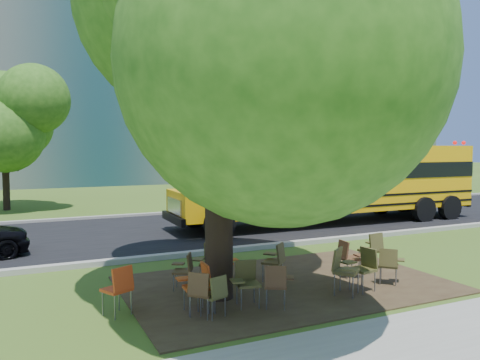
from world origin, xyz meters
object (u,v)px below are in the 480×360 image
chair_5 (343,267)px  chair_0 (120,285)px  chair_2 (216,292)px  chair_7 (390,262)px  chair_6 (363,265)px  chair_4 (277,282)px  chair_3 (246,279)px  chair_10 (222,260)px  chair_11 (276,258)px  chair_8 (185,267)px  school_bus (341,178)px  chair_1 (203,290)px  chair_9 (210,259)px  chair_14 (199,282)px  chair_12 (348,255)px  chair_13 (373,247)px  main_tree (218,34)px

chair_5 → chair_0: bearing=-45.8°
chair_2 → chair_7: size_ratio=0.94×
chair_6 → chair_4: bearing=86.8°
chair_3 → chair_6: size_ratio=0.96×
chair_10 → chair_11: size_ratio=0.88×
chair_0 → chair_8: chair_0 is taller
chair_8 → chair_3: bearing=-125.2°
school_bus → chair_7: (-4.37, -7.50, -1.29)m
chair_1 → chair_8: bearing=127.0°
chair_9 → chair_8: bearing=56.0°
chair_11 → chair_1: bearing=170.5°
chair_14 → chair_6: bearing=-91.2°
chair_11 → chair_14: (-2.24, -1.09, 0.01)m
chair_12 → chair_5: bearing=-36.6°
chair_2 → chair_3: chair_3 is taller
chair_11 → chair_4: bearing=-159.8°
school_bus → chair_6: size_ratio=13.81×
chair_3 → chair_0: bearing=-3.1°
chair_13 → chair_14: size_ratio=1.04×
chair_6 → chair_9: chair_6 is taller
school_bus → chair_7: size_ratio=15.25×
chair_3 → chair_8: size_ratio=1.11×
chair_11 → chair_10: bearing=108.2°
chair_8 → chair_14: size_ratio=0.87×
chair_8 → school_bus: bearing=-26.4°
chair_10 → chair_6: bearing=55.9°
chair_12 → chair_2: bearing=-68.2°
chair_6 → main_tree: bearing=66.1°
chair_8 → chair_4: bearing=-118.2°
chair_1 → school_bus: bearing=85.6°
chair_4 → chair_8: size_ratio=1.07×
chair_14 → chair_10: bearing=-31.5°
chair_13 → chair_7: bearing=-120.8°
school_bus → chair_5: size_ratio=13.15×
chair_4 → chair_1: bearing=-156.2°
chair_2 → chair_13: size_ratio=0.83×
chair_10 → school_bus: bearing=131.8°
main_tree → chair_0: (-1.99, -0.10, -4.67)m
chair_4 → chair_12: chair_12 is taller
chair_4 → chair_10: size_ratio=1.08×
chair_11 → chair_8: bearing=130.2°
chair_9 → chair_11: 1.47m
chair_2 → chair_4: 1.22m
chair_4 → chair_6: bearing=34.4°
chair_5 → chair_6: 0.57m
chair_2 → chair_4: size_ratio=0.92×
chair_4 → chair_8: (-1.20, 1.86, -0.04)m
chair_1 → chair_0: bearing=-166.5°
chair_6 → chair_11: bearing=36.7°
school_bus → chair_14: 11.50m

